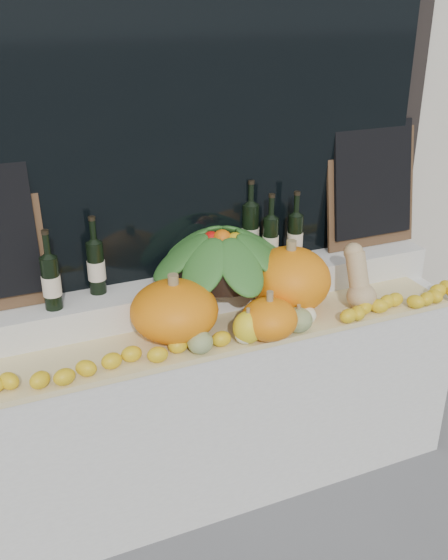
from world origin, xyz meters
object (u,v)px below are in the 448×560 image
at_px(butternut_squash, 359,281).
at_px(produce_bowl, 222,254).
at_px(pumpkin_right, 290,280).
at_px(pumpkin_left, 174,311).
at_px(wine_bottle_tall, 250,233).

bearing_deg(butternut_squash, produce_bowl, 153.17).
relative_size(pumpkin_right, produce_bowl, 0.52).
xyz_separation_m(pumpkin_left, wine_bottle_tall, (0.49, 0.31, 0.16)).
distance_m(butternut_squash, produce_bowl, 0.63).
xyz_separation_m(pumpkin_left, produce_bowl, (0.31, 0.22, 0.12)).
relative_size(produce_bowl, wine_bottle_tall, 1.75).
distance_m(produce_bowl, wine_bottle_tall, 0.21).
bearing_deg(pumpkin_right, produce_bowl, 143.39).
relative_size(pumpkin_right, wine_bottle_tall, 0.92).
bearing_deg(wine_bottle_tall, pumpkin_right, -76.35).
distance_m(pumpkin_left, produce_bowl, 0.40).
distance_m(pumpkin_left, pumpkin_right, 0.56).
relative_size(pumpkin_right, butternut_squash, 1.28).
bearing_deg(produce_bowl, wine_bottle_tall, 26.23).
bearing_deg(pumpkin_left, produce_bowl, 35.51).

